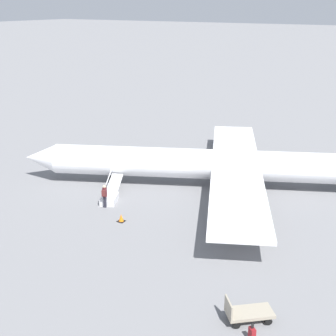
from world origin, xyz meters
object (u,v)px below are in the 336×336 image
at_px(suitcase, 252,334).
at_px(luggage_cart, 247,313).
at_px(boarding_stairs, 110,195).
at_px(airplane_main, 231,165).
at_px(passenger, 105,195).

bearing_deg(suitcase, luggage_cart, -58.24).
bearing_deg(boarding_stairs, luggage_cart, -144.04).
relative_size(airplane_main, boarding_stairs, 7.61).
relative_size(airplane_main, luggage_cart, 12.99).
bearing_deg(suitcase, airplane_main, -62.63).
bearing_deg(airplane_main, boarding_stairs, 22.47).
bearing_deg(passenger, luggage_cart, -140.79).
xyz_separation_m(airplane_main, passenger, (6.16, 8.53, -0.90)).
relative_size(airplane_main, passenger, 17.78).
relative_size(passenger, suitcase, 1.98).
distance_m(airplane_main, luggage_cart, 17.20).
height_order(airplane_main, luggage_cart, airplane_main).
xyz_separation_m(boarding_stairs, luggage_cart, (-14.44, 8.02, 0.09)).
height_order(passenger, luggage_cart, passenger).
height_order(airplane_main, suitcase, airplane_main).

